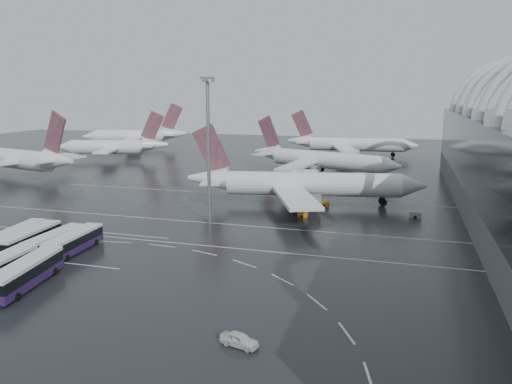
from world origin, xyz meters
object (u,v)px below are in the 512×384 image
(bus_row_far_c, at_px, (26,273))
(van_curve_b, at_px, (239,340))
(bus_row_near_b, at_px, (29,239))
(gse_cart_belly_c, at_px, (303,214))
(bus_row_near_c, at_px, (55,241))
(bus_row_near_d, at_px, (74,242))
(jet_remote_west, at_px, (23,160))
(floodlight_mast, at_px, (208,133))
(airliner_main, at_px, (301,185))
(airliner_gate_c, at_px, (349,145))
(jet_remote_mid, at_px, (115,147))
(bus_row_near_a, at_px, (19,235))
(gse_cart_belly_e, at_px, (325,204))
(gse_cart_belly_d, at_px, (415,215))
(airliner_gate_b, at_px, (319,160))
(jet_remote_far, at_px, (137,136))

(bus_row_far_c, height_order, van_curve_b, bus_row_far_c)
(bus_row_near_b, height_order, gse_cart_belly_c, bus_row_near_b)
(bus_row_near_c, xyz_separation_m, bus_row_near_d, (3.38, 0.38, 0.07))
(jet_remote_west, height_order, floodlight_mast, floodlight_mast)
(bus_row_near_b, relative_size, gse_cart_belly_c, 6.91)
(airliner_main, distance_m, bus_row_near_c, 54.84)
(bus_row_near_d, height_order, gse_cart_belly_c, bus_row_near_d)
(airliner_gate_c, bearing_deg, bus_row_far_c, -103.47)
(jet_remote_mid, bearing_deg, bus_row_near_a, 95.83)
(bus_row_near_c, distance_m, gse_cart_belly_c, 47.84)
(bus_row_near_a, relative_size, gse_cart_belly_e, 6.32)
(airliner_main, distance_m, van_curve_b, 66.21)
(floodlight_mast, bearing_deg, bus_row_near_d, -122.59)
(airliner_gate_c, height_order, jet_remote_west, jet_remote_west)
(bus_row_near_b, bearing_deg, gse_cart_belly_c, -52.66)
(gse_cart_belly_d, bearing_deg, gse_cart_belly_c, -165.76)
(bus_row_near_a, height_order, bus_row_near_b, bus_row_near_b)
(jet_remote_mid, xyz_separation_m, gse_cart_belly_d, (107.95, -61.47, -4.10))
(floodlight_mast, bearing_deg, airliner_gate_c, 82.60)
(bus_row_near_c, relative_size, gse_cart_belly_c, 6.37)
(bus_row_near_d, bearing_deg, airliner_main, -35.28)
(airliner_gate_b, distance_m, jet_remote_west, 90.28)
(jet_remote_mid, bearing_deg, bus_row_near_d, 100.99)
(bus_row_near_b, distance_m, gse_cart_belly_e, 61.28)
(gse_cart_belly_d, bearing_deg, floodlight_mast, -157.15)
(floodlight_mast, distance_m, gse_cart_belly_d, 45.17)
(bus_row_near_b, xyz_separation_m, bus_row_far_c, (10.86, -13.38, 0.08))
(bus_row_near_c, bearing_deg, bus_row_near_a, 79.95)
(jet_remote_far, distance_m, floodlight_mast, 142.60)
(jet_remote_far, distance_m, gse_cart_belly_e, 138.22)
(jet_remote_west, xyz_separation_m, floodlight_mast, (74.31, -35.15, 12.41))
(gse_cart_belly_e, bearing_deg, gse_cart_belly_d, -15.97)
(van_curve_b, relative_size, gse_cart_belly_d, 1.76)
(gse_cart_belly_e, bearing_deg, floodlight_mast, -131.22)
(airliner_gate_c, height_order, gse_cart_belly_e, airliner_gate_c)
(airliner_main, height_order, gse_cart_belly_e, airliner_main)
(jet_remote_west, relative_size, gse_cart_belly_c, 23.58)
(jet_remote_mid, height_order, van_curve_b, jet_remote_mid)
(bus_row_far_c, bearing_deg, bus_row_near_c, 15.59)
(van_curve_b, xyz_separation_m, gse_cart_belly_c, (-4.21, 54.30, -0.17))
(airliner_gate_b, xyz_separation_m, floodlight_mast, (-10.61, -65.79, 13.21))
(airliner_gate_c, height_order, gse_cart_belly_c, airliner_gate_c)
(bus_row_near_b, height_order, bus_row_near_d, bus_row_near_b)
(jet_remote_far, distance_m, gse_cart_belly_d, 156.50)
(gse_cart_belly_d, bearing_deg, van_curve_b, -106.74)
(jet_remote_west, xyz_separation_m, jet_remote_far, (-7.50, 81.00, 0.05))
(bus_row_near_c, xyz_separation_m, gse_cart_belly_d, (56.36, 39.16, -1.04))
(bus_row_near_c, bearing_deg, jet_remote_far, 24.14)
(airliner_gate_b, distance_m, gse_cart_belly_e, 44.96)
(jet_remote_mid, relative_size, jet_remote_far, 0.92)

